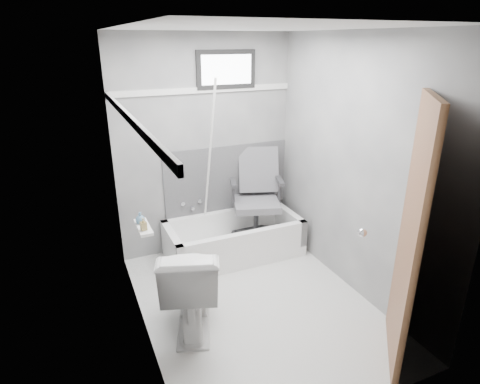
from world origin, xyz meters
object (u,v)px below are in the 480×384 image
office_chair (256,197)px  toilet (191,284)px  bathtub (234,238)px  soap_bottle_a (143,224)px  soap_bottle_b (140,218)px  door (472,251)px

office_chair → toilet: 1.52m
bathtub → toilet: 1.27m
bathtub → office_chair: office_chair is taller
toilet → soap_bottle_a: 0.66m
soap_bottle_a → soap_bottle_b: size_ratio=1.01×
toilet → soap_bottle_b: 0.69m
soap_bottle_a → toilet: bearing=-23.0°
door → soap_bottle_b: 2.45m
office_chair → door: bearing=-59.6°
office_chair → soap_bottle_b: bearing=-134.4°
bathtub → soap_bottle_a: soap_bottle_a is taller
door → soap_bottle_a: (-1.92, 1.37, -0.03)m
office_chair → toilet: office_chair is taller
soap_bottle_a → soap_bottle_b: soap_bottle_a is taller
door → soap_bottle_a: door is taller
toilet → soap_bottle_b: (-0.32, 0.28, 0.55)m
office_chair → soap_bottle_a: 1.70m
door → toilet: bearing=142.3°
toilet → office_chair: bearing=-118.2°
office_chair → soap_bottle_a: (-1.42, -0.88, 0.32)m
bathtub → office_chair: size_ratio=1.44×
toilet → soap_bottle_b: soap_bottle_b is taller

